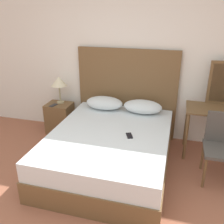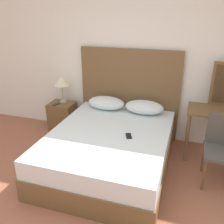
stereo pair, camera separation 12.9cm
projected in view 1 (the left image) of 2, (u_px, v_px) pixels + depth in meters
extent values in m
cube|color=white|center=(123.00, 57.00, 4.03)|extent=(10.00, 0.06, 2.70)
cube|color=brown|center=(110.00, 157.00, 3.50)|extent=(1.58, 2.00, 0.30)
cube|color=silver|center=(110.00, 140.00, 3.40)|extent=(1.55, 1.96, 0.25)
cube|color=brown|center=(127.00, 94.00, 4.18)|extent=(1.66, 0.05, 1.50)
ellipsoid|color=silver|center=(104.00, 103.00, 4.07)|extent=(0.60, 0.36, 0.20)
ellipsoid|color=silver|center=(143.00, 107.00, 3.92)|extent=(0.60, 0.36, 0.20)
cube|color=black|center=(129.00, 136.00, 3.24)|extent=(0.12, 0.17, 0.01)
cube|color=brown|center=(60.00, 118.00, 4.44)|extent=(0.43, 0.36, 0.54)
cylinder|color=tan|center=(61.00, 102.00, 4.39)|extent=(0.13, 0.13, 0.02)
cylinder|color=tan|center=(60.00, 94.00, 4.33)|extent=(0.02, 0.02, 0.29)
cone|color=beige|center=(59.00, 81.00, 4.25)|extent=(0.27, 0.27, 0.15)
cube|color=#232328|center=(53.00, 105.00, 4.26)|extent=(0.10, 0.16, 0.01)
cylinder|color=brown|center=(186.00, 137.00, 3.59)|extent=(0.04, 0.04, 0.73)
cylinder|color=brown|center=(186.00, 124.00, 3.98)|extent=(0.04, 0.04, 0.73)
cylinder|color=brown|center=(204.00, 173.00, 3.07)|extent=(0.04, 0.04, 0.42)
cylinder|color=brown|center=(203.00, 156.00, 3.42)|extent=(0.04, 0.04, 0.42)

